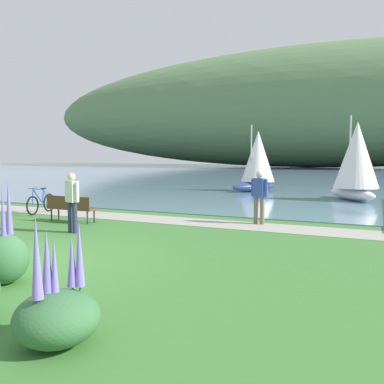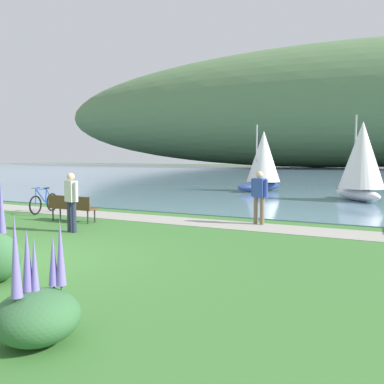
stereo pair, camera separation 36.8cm
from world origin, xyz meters
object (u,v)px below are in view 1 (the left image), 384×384
person_on_the_grass (72,199)px  sailboat_mid_bay (257,160)px  sailboat_nearest_to_shore (356,160)px  park_bench_near_camera (71,207)px  bicycle_leaning_near_bench (41,203)px  person_at_shoreline (259,194)px

person_on_the_grass → sailboat_mid_bay: size_ratio=0.42×
sailboat_nearest_to_shore → park_bench_near_camera: bearing=-127.5°
bicycle_leaning_near_bench → sailboat_mid_bay: bearing=69.0°
park_bench_near_camera → sailboat_nearest_to_shore: size_ratio=0.44×
park_bench_near_camera → person_on_the_grass: bearing=-47.3°
person_on_the_grass → sailboat_nearest_to_shore: (6.89, 12.13, 1.02)m
park_bench_near_camera → person_on_the_grass: (1.32, -1.43, 0.46)m
person_on_the_grass → sailboat_nearest_to_shore: sailboat_nearest_to_shore is taller
person_at_shoreline → sailboat_mid_bay: (-3.34, 11.75, 0.96)m
park_bench_near_camera → sailboat_nearest_to_shore: sailboat_nearest_to_shore is taller
park_bench_near_camera → sailboat_nearest_to_shore: (8.21, 10.70, 1.47)m
bicycle_leaning_near_bench → person_on_the_grass: person_on_the_grass is taller
bicycle_leaning_near_bench → sailboat_nearest_to_shore: bearing=41.7°
bicycle_leaning_near_bench → person_at_shoreline: 8.33m
park_bench_near_camera → person_on_the_grass: size_ratio=1.06×
bicycle_leaning_near_bench → sailboat_nearest_to_shore: 14.40m
park_bench_near_camera → sailboat_mid_bay: (2.44, 13.96, 1.41)m
sailboat_mid_bay → bicycle_leaning_near_bench: bearing=-111.0°
person_on_the_grass → sailboat_mid_bay: bearing=85.8°
bicycle_leaning_near_bench → person_at_shoreline: (8.25, 1.03, 0.58)m
park_bench_near_camera → person_on_the_grass: person_on_the_grass is taller
bicycle_leaning_near_bench → person_on_the_grass: (3.79, -2.60, 0.58)m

